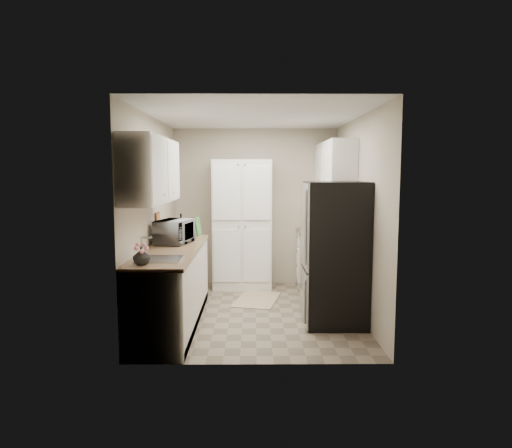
# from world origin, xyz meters

# --- Properties ---
(ground) EXTENTS (3.20, 3.20, 0.00)m
(ground) POSITION_xyz_m (0.00, 0.00, 0.00)
(ground) COLOR #7A6B56
(ground) RESTS_ON ground
(room_shell) EXTENTS (2.64, 3.24, 2.52)m
(room_shell) POSITION_xyz_m (-0.02, -0.01, 1.63)
(room_shell) COLOR #B0A18E
(room_shell) RESTS_ON ground
(pantry_cabinet) EXTENTS (0.90, 0.55, 2.00)m
(pantry_cabinet) POSITION_xyz_m (-0.20, 1.32, 1.00)
(pantry_cabinet) COLOR silver
(pantry_cabinet) RESTS_ON ground
(base_cabinet_left) EXTENTS (0.60, 2.30, 0.88)m
(base_cabinet_left) POSITION_xyz_m (-0.99, -0.43, 0.44)
(base_cabinet_left) COLOR silver
(base_cabinet_left) RESTS_ON ground
(countertop_left) EXTENTS (0.63, 2.33, 0.04)m
(countertop_left) POSITION_xyz_m (-0.99, -0.43, 0.90)
(countertop_left) COLOR #846647
(countertop_left) RESTS_ON base_cabinet_left
(base_cabinet_right) EXTENTS (0.60, 0.80, 0.88)m
(base_cabinet_right) POSITION_xyz_m (0.99, 1.19, 0.44)
(base_cabinet_right) COLOR silver
(base_cabinet_right) RESTS_ON ground
(countertop_right) EXTENTS (0.63, 0.83, 0.04)m
(countertop_right) POSITION_xyz_m (0.99, 1.19, 0.90)
(countertop_right) COLOR #846647
(countertop_right) RESTS_ON base_cabinet_right
(electric_range) EXTENTS (0.71, 0.78, 1.13)m
(electric_range) POSITION_xyz_m (0.97, 0.39, 0.48)
(electric_range) COLOR #B7B7BC
(electric_range) RESTS_ON ground
(refrigerator) EXTENTS (0.70, 0.72, 1.70)m
(refrigerator) POSITION_xyz_m (0.94, -0.41, 0.85)
(refrigerator) COLOR #B7B7BC
(refrigerator) RESTS_ON ground
(microwave) EXTENTS (0.47, 0.60, 0.30)m
(microwave) POSITION_xyz_m (-1.02, -0.06, 1.07)
(microwave) COLOR #A7A6AB
(microwave) RESTS_ON countertop_left
(wine_bottle) EXTENTS (0.07, 0.07, 0.29)m
(wine_bottle) POSITION_xyz_m (-1.03, 0.53, 1.07)
(wine_bottle) COLOR black
(wine_bottle) RESTS_ON countertop_left
(flower_vase) EXTENTS (0.18, 0.18, 0.17)m
(flower_vase) POSITION_xyz_m (-1.11, -1.40, 1.01)
(flower_vase) COLOR silver
(flower_vase) RESTS_ON countertop_left
(cutting_board) EXTENTS (0.04, 0.21, 0.26)m
(cutting_board) POSITION_xyz_m (-0.81, 0.67, 1.05)
(cutting_board) COLOR green
(cutting_board) RESTS_ON countertop_left
(toaster_oven) EXTENTS (0.29, 0.36, 0.20)m
(toaster_oven) POSITION_xyz_m (1.09, 1.25, 1.02)
(toaster_oven) COLOR silver
(toaster_oven) RESTS_ON countertop_right
(fruit_basket) EXTENTS (0.30, 0.30, 0.10)m
(fruit_basket) POSITION_xyz_m (1.11, 1.24, 1.18)
(fruit_basket) COLOR #ED6200
(fruit_basket) RESTS_ON toaster_oven
(kitchen_mat) EXTENTS (0.73, 0.97, 0.01)m
(kitchen_mat) POSITION_xyz_m (0.02, 0.59, 0.01)
(kitchen_mat) COLOR tan
(kitchen_mat) RESTS_ON ground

